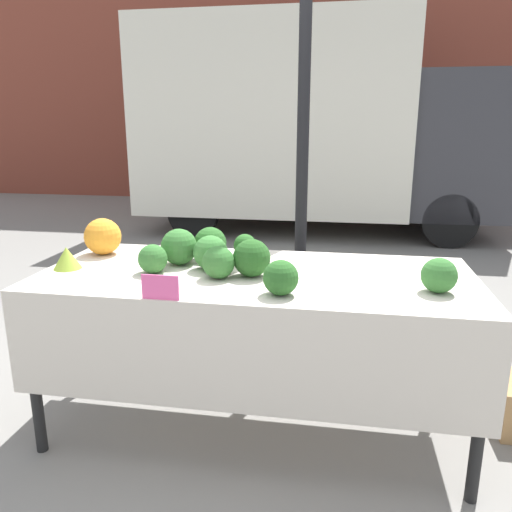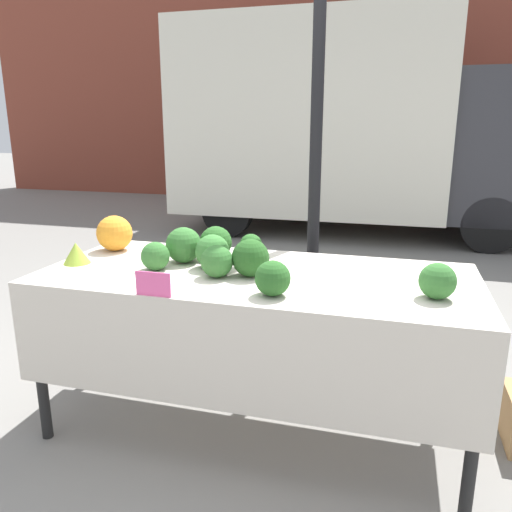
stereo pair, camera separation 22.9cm
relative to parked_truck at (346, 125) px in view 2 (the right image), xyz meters
The scene contains 17 objects.
ground_plane 5.20m from the parked_truck, 88.57° to the right, with size 40.00×40.00×0.00m, color gray.
building_facade 3.49m from the parked_truck, 87.57° to the left, with size 16.00×0.60×6.66m.
tent_pole 4.26m from the parked_truck, 86.39° to the right, with size 0.07×0.07×2.55m.
parked_truck is the anchor object (origin of this frame).
market_table 5.11m from the parked_truck, 88.59° to the right, with size 1.99×0.87×0.79m.
orange_cauliflower 4.88m from the parked_truck, 98.62° to the right, with size 0.19×0.19×0.19m.
romanesco_head 5.17m from the parked_truck, 98.63° to the right, with size 0.13×0.13×0.11m.
broccoli_head_0 5.14m from the parked_truck, 90.28° to the right, with size 0.15×0.15×0.15m.
broccoli_head_1 5.32m from the parked_truck, 87.02° to the right, with size 0.14×0.14×0.14m.
broccoli_head_2 4.83m from the parked_truck, 91.73° to the right, with size 0.16×0.16×0.16m.
broccoli_head_3 4.75m from the parked_truck, 89.77° to the right, with size 0.12×0.12×0.12m.
broccoli_head_4 5.25m from the parked_truck, 80.02° to the right, with size 0.14×0.14×0.14m.
broccoli_head_5 4.96m from the parked_truck, 93.13° to the right, with size 0.18×0.18×0.18m.
broccoli_head_6 5.12m from the parked_truck, 93.86° to the right, with size 0.13×0.13×0.13m.
broccoli_head_7 5.01m from the parked_truck, 91.10° to the right, with size 0.16×0.16×0.16m.
broccoli_head_8 5.08m from the parked_truck, 88.70° to the right, with size 0.17×0.17×0.17m.
price_sign 5.45m from the parked_truck, 91.92° to the right, with size 0.15×0.01×0.10m.
Camera 2 is at (0.60, -2.13, 1.46)m, focal length 35.00 mm.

